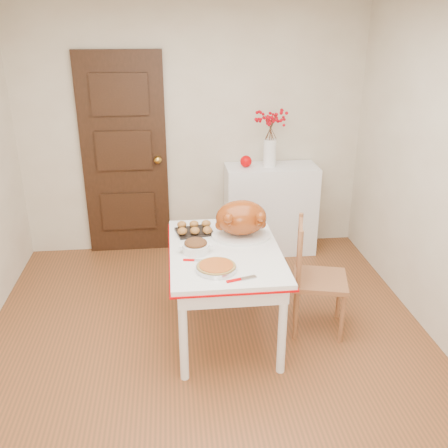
{
  "coord_description": "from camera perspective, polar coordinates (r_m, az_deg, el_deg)",
  "views": [
    {
      "loc": [
        -0.23,
        -3.04,
        2.33
      ],
      "look_at": [
        0.14,
        0.36,
        0.91
      ],
      "focal_mm": 39.94,
      "sensor_mm": 36.0,
      "label": 1
    }
  ],
  "objects": [
    {
      "name": "berry_vase",
      "position": [
        5.04,
        5.31,
        9.74
      ],
      "size": [
        0.3,
        0.3,
        0.57
      ],
      "primitive_type": null,
      "color": "white",
      "rests_on": "sideboard"
    },
    {
      "name": "apple",
      "position": [
        5.05,
        2.53,
        7.18
      ],
      "size": [
        0.12,
        0.12,
        0.12
      ],
      "primitive_type": "sphere",
      "color": "#C60003",
      "rests_on": "sideboard"
    },
    {
      "name": "pumpkin_pie",
      "position": [
        3.4,
        -0.89,
        -4.92
      ],
      "size": [
        0.29,
        0.29,
        0.06
      ],
      "primitive_type": "cylinder",
      "rotation": [
        0.0,
        0.0,
        0.06
      ],
      "color": "#AD4D19",
      "rests_on": "kitchen_table"
    },
    {
      "name": "kitchen_table",
      "position": [
        3.9,
        0.08,
        -7.71
      ],
      "size": [
        0.84,
        1.22,
        0.73
      ],
      "primitive_type": null,
      "color": "white",
      "rests_on": "floor"
    },
    {
      "name": "pie_server",
      "position": [
        3.3,
        2.01,
        -6.29
      ],
      "size": [
        0.22,
        0.12,
        0.01
      ],
      "primitive_type": null,
      "rotation": [
        0.0,
        0.0,
        0.29
      ],
      "color": "silver",
      "rests_on": "kitchen_table"
    },
    {
      "name": "drinking_glass",
      "position": [
        4.18,
        0.09,
        0.95
      ],
      "size": [
        0.09,
        0.09,
        0.12
      ],
      "primitive_type": "cylinder",
      "rotation": [
        0.0,
        0.0,
        0.28
      ],
      "color": "white",
      "rests_on": "kitchen_table"
    },
    {
      "name": "sideboard",
      "position": [
        5.26,
        5.31,
        1.7
      ],
      "size": [
        0.93,
        0.42,
        0.93
      ],
      "primitive_type": "cube",
      "color": "white",
      "rests_on": "floor"
    },
    {
      "name": "wall_front",
      "position": [
        1.51,
        4.91,
        -23.03
      ],
      "size": [
        3.5,
        0.0,
        2.5
      ],
      "primitive_type": "cube",
      "color": "beige",
      "rests_on": "ground"
    },
    {
      "name": "door_back",
      "position": [
        5.19,
        -11.3,
        7.6
      ],
      "size": [
        0.85,
        0.06,
        2.06
      ],
      "primitive_type": "cube",
      "color": "black",
      "rests_on": "ground"
    },
    {
      "name": "shaker_pair",
      "position": [
        4.17,
        3.86,
        0.54
      ],
      "size": [
        0.09,
        0.04,
        0.08
      ],
      "primitive_type": null,
      "rotation": [
        0.0,
        0.0,
        -0.05
      ],
      "color": "white",
      "rests_on": "kitchen_table"
    },
    {
      "name": "turkey_platter",
      "position": [
        3.87,
        1.98,
        0.5
      ],
      "size": [
        0.56,
        0.51,
        0.29
      ],
      "primitive_type": null,
      "rotation": [
        0.0,
        0.0,
        -0.34
      ],
      "color": "#81330C",
      "rests_on": "kitchen_table"
    },
    {
      "name": "chair_oak",
      "position": [
        3.97,
        10.98,
        -6.02
      ],
      "size": [
        0.49,
        0.49,
        0.92
      ],
      "primitive_type": null,
      "rotation": [
        0.0,
        0.0,
        1.32
      ],
      "color": "#975431",
      "rests_on": "floor"
    },
    {
      "name": "stuffing_dish",
      "position": [
        3.66,
        -3.26,
        -2.52
      ],
      "size": [
        0.26,
        0.22,
        0.1
      ],
      "primitive_type": null,
      "rotation": [
        0.0,
        0.0,
        -0.07
      ],
      "color": "brown",
      "rests_on": "kitchen_table"
    },
    {
      "name": "wall_back",
      "position": [
        5.16,
        -3.57,
        10.4
      ],
      "size": [
        3.5,
        0.0,
        2.5
      ],
      "primitive_type": "cube",
      "color": "beige",
      "rests_on": "ground"
    },
    {
      "name": "rolls_tray",
      "position": [
        3.99,
        -3.4,
        -0.5
      ],
      "size": [
        0.32,
        0.27,
        0.08
      ],
      "primitive_type": null,
      "rotation": [
        0.0,
        0.0,
        0.2
      ],
      "color": "#A2622A",
      "rests_on": "kitchen_table"
    },
    {
      "name": "carving_knife",
      "position": [
        3.55,
        -2.88,
        -4.16
      ],
      "size": [
        0.23,
        0.09,
        0.01
      ],
      "primitive_type": null,
      "rotation": [
        0.0,
        0.0,
        -0.16
      ],
      "color": "silver",
      "rests_on": "kitchen_table"
    },
    {
      "name": "floor",
      "position": [
        3.83,
        -1.52,
        -14.9
      ],
      "size": [
        3.5,
        4.0,
        0.0
      ],
      "primitive_type": "cube",
      "color": "brown",
      "rests_on": "ground"
    }
  ]
}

